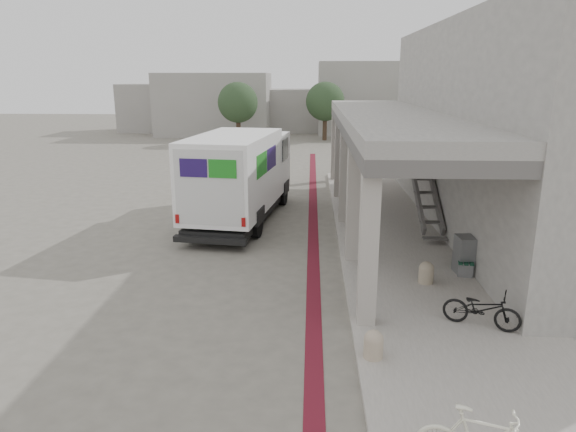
{
  "coord_description": "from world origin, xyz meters",
  "views": [
    {
      "loc": [
        0.91,
        -13.54,
        5.18
      ],
      "look_at": [
        0.3,
        -0.4,
        1.6
      ],
      "focal_mm": 32.0,
      "sensor_mm": 36.0,
      "label": 1
    }
  ],
  "objects_px": {
    "fedex_truck": "(241,174)",
    "bench": "(464,257)",
    "utility_cabinet": "(465,255)",
    "bicycle_black": "(482,309)"
  },
  "relations": [
    {
      "from": "fedex_truck",
      "to": "bench",
      "type": "relative_size",
      "value": 4.33
    },
    {
      "from": "fedex_truck",
      "to": "bench",
      "type": "bearing_deg",
      "value": -28.56
    },
    {
      "from": "fedex_truck",
      "to": "utility_cabinet",
      "type": "xyz_separation_m",
      "value": [
        6.67,
        -5.4,
        -1.11
      ]
    },
    {
      "from": "fedex_truck",
      "to": "bench",
      "type": "height_order",
      "value": "fedex_truck"
    },
    {
      "from": "bench",
      "to": "fedex_truck",
      "type": "bearing_deg",
      "value": 155.93
    },
    {
      "from": "bicycle_black",
      "to": "bench",
      "type": "bearing_deg",
      "value": 13.51
    },
    {
      "from": "fedex_truck",
      "to": "utility_cabinet",
      "type": "relative_size",
      "value": 7.82
    },
    {
      "from": "utility_cabinet",
      "to": "bicycle_black",
      "type": "xyz_separation_m",
      "value": [
        -0.52,
        -3.08,
        -0.09
      ]
    },
    {
      "from": "bicycle_black",
      "to": "fedex_truck",
      "type": "bearing_deg",
      "value": 59.67
    },
    {
      "from": "bench",
      "to": "bicycle_black",
      "type": "bearing_deg",
      "value": -87.94
    }
  ]
}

